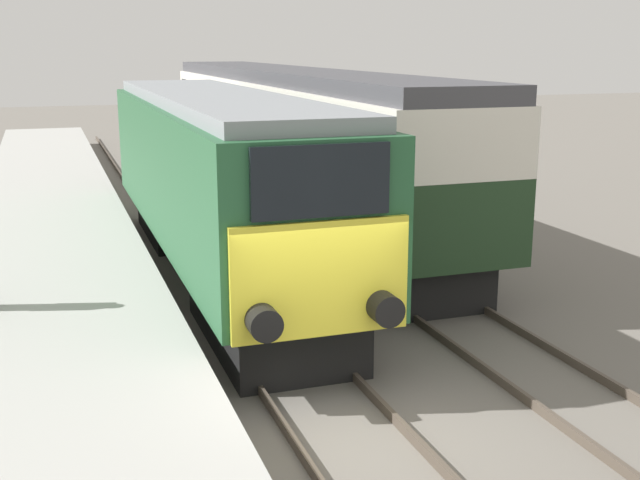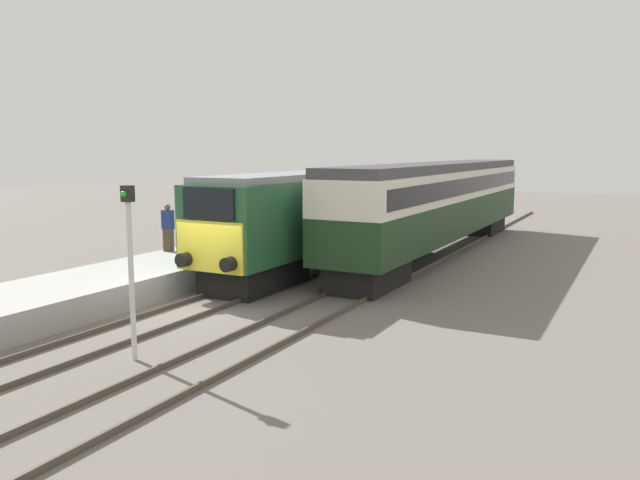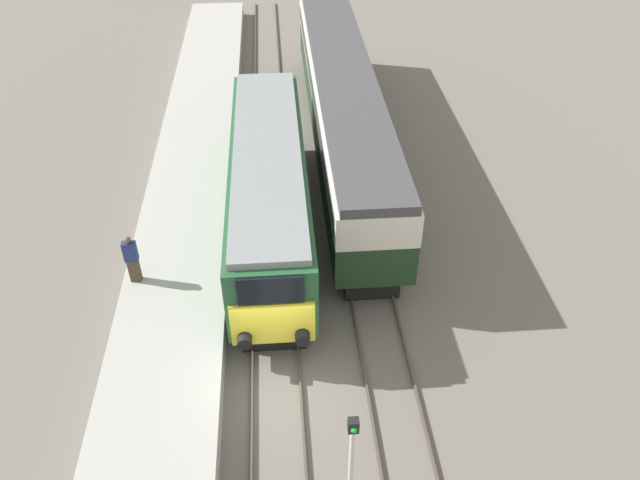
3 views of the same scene
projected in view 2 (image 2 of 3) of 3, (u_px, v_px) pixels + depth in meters
ground_plane at (194, 310)px, 18.59m from camera, size 120.00×120.00×0.00m
platform_left at (252, 250)px, 27.06m from camera, size 3.50×50.00×0.82m
rails_near_track at (281, 278)px, 22.96m from camera, size 1.51×60.00×0.14m
rails_far_track at (365, 287)px, 21.39m from camera, size 1.50×60.00×0.14m
locomotive at (312, 215)px, 24.78m from camera, size 2.70×13.57×3.88m
passenger_carriage at (441, 198)px, 28.51m from camera, size 2.75×20.97×4.16m
person_on_platform at (168, 228)px, 24.12m from camera, size 0.44×0.26×1.85m
signal_post at (130, 258)px, 13.82m from camera, size 0.24×0.28×3.96m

